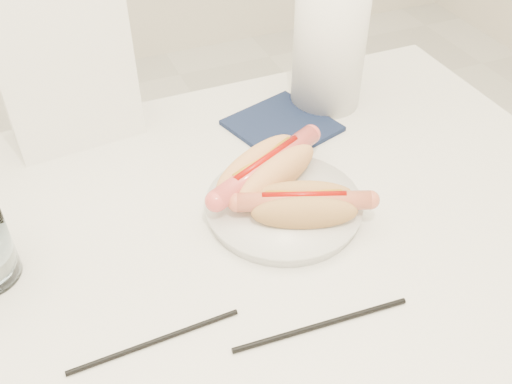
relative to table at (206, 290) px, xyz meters
name	(u,v)px	position (x,y,z in m)	size (l,w,h in m)	color
table	(206,290)	(0.00, 0.00, 0.00)	(1.20, 0.80, 0.75)	silver
plate	(284,208)	(0.13, 0.04, 0.07)	(0.21, 0.21, 0.02)	silver
hotdog_left	(267,170)	(0.13, 0.09, 0.10)	(0.19, 0.14, 0.05)	#EBA05E
hotdog_right	(303,205)	(0.14, 0.01, 0.10)	(0.17, 0.11, 0.05)	#BE864A
chopstick_near	(155,341)	(-0.09, -0.10, 0.06)	(0.01, 0.01, 0.20)	black
chopstick_far	(322,325)	(0.09, -0.15, 0.06)	(0.01, 0.01, 0.21)	black
napkin_box	(62,62)	(-0.10, 0.35, 0.19)	(0.19, 0.11, 0.26)	white
navy_napkin	(282,126)	(0.22, 0.23, 0.06)	(0.15, 0.15, 0.01)	#111B37
paper_towel_roll	(331,30)	(0.32, 0.28, 0.20)	(0.12, 0.12, 0.27)	white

